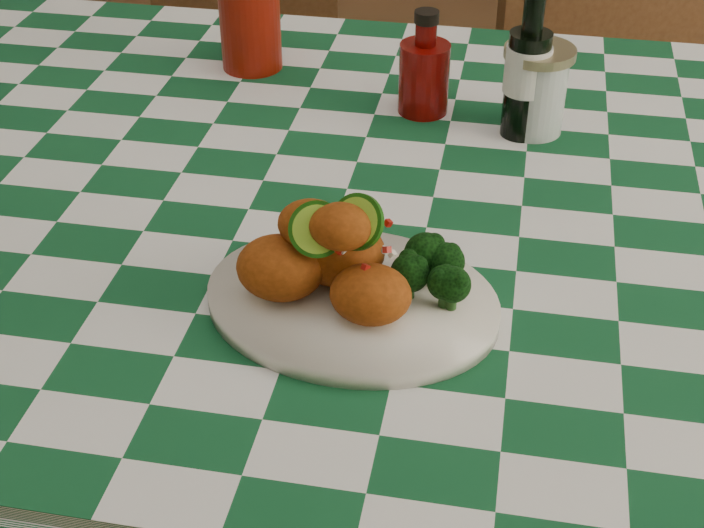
% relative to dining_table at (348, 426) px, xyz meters
% --- Properties ---
extents(dining_table, '(1.66, 1.06, 0.79)m').
position_rel_dining_table_xyz_m(dining_table, '(0.00, 0.00, 0.00)').
color(dining_table, '#114C27').
rests_on(dining_table, ground).
extents(plate, '(0.32, 0.26, 0.02)m').
position_rel_dining_table_xyz_m(plate, '(0.05, -0.22, 0.40)').
color(plate, silver).
rests_on(plate, dining_table).
extents(fried_chicken_pile, '(0.16, 0.12, 0.10)m').
position_rel_dining_table_xyz_m(fried_chicken_pile, '(0.04, -0.22, 0.46)').
color(fried_chicken_pile, '#983E0E').
rests_on(fried_chicken_pile, plate).
extents(broccoli_side, '(0.07, 0.07, 0.05)m').
position_rel_dining_table_xyz_m(broccoli_side, '(0.12, -0.21, 0.44)').
color(broccoli_side, black).
rests_on(broccoli_side, plate).
extents(red_tumbler, '(0.11, 0.11, 0.15)m').
position_rel_dining_table_xyz_m(red_tumbler, '(-0.20, 0.31, 0.47)').
color(red_tumbler, maroon).
rests_on(red_tumbler, dining_table).
extents(ketchup_bottle, '(0.08, 0.08, 0.14)m').
position_rel_dining_table_xyz_m(ketchup_bottle, '(0.06, 0.22, 0.46)').
color(ketchup_bottle, '#630704').
rests_on(ketchup_bottle, dining_table).
extents(mason_jar, '(0.11, 0.11, 0.11)m').
position_rel_dining_table_xyz_m(mason_jar, '(0.21, 0.19, 0.45)').
color(mason_jar, '#B2BCBA').
rests_on(mason_jar, dining_table).
extents(beer_bottle, '(0.08, 0.08, 0.21)m').
position_rel_dining_table_xyz_m(beer_bottle, '(0.19, 0.18, 0.50)').
color(beer_bottle, black).
rests_on(beer_bottle, dining_table).
extents(wooden_chair_left, '(0.44, 0.45, 0.81)m').
position_rel_dining_table_xyz_m(wooden_chair_left, '(-0.34, 0.68, 0.01)').
color(wooden_chair_left, '#472814').
rests_on(wooden_chair_left, ground).
extents(wooden_chair_right, '(0.59, 0.60, 0.97)m').
position_rel_dining_table_xyz_m(wooden_chair_right, '(0.42, 0.74, 0.09)').
color(wooden_chair_right, '#472814').
rests_on(wooden_chair_right, ground).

